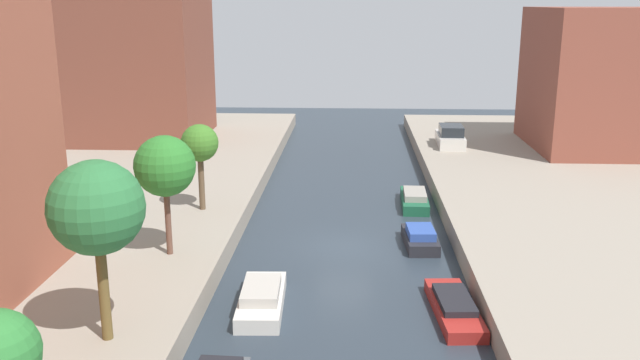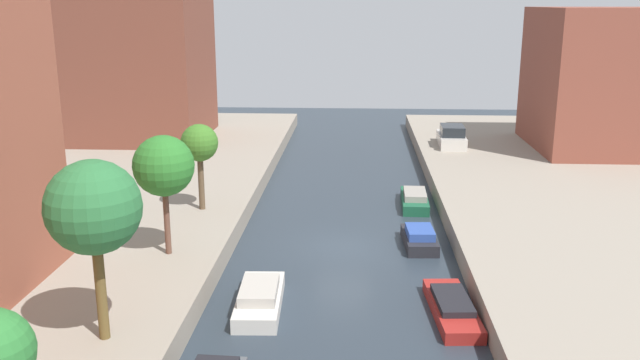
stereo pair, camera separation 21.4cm
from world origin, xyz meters
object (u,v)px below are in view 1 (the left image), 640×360
Objects in this scene: street_tree_2 at (165,167)px; moored_boat_right_3 at (420,238)px; moored_boat_right_4 at (414,199)px; moored_boat_right_2 at (454,307)px; parked_car at (450,137)px; moored_boat_left_2 at (262,298)px; street_tree_1 at (96,209)px; apartment_tower_far at (131,11)px; street_tree_3 at (200,144)px; low_block_right at (609,79)px.

street_tree_2 is 12.19m from moored_boat_right_3.
moored_boat_right_3 is 0.79× the size of moored_boat_right_4.
moored_boat_right_2 is 7.15m from moored_boat_right_3.
parked_car is 18.47m from moored_boat_right_3.
street_tree_2 is at bearing 145.73° from moored_boat_left_2.
moored_boat_right_3 is (10.64, 4.13, -4.30)m from street_tree_2.
street_tree_1 reaches higher than moored_boat_right_4.
street_tree_1 is (8.88, -31.50, -5.19)m from apartment_tower_far.
parked_car is at bearing 47.98° from street_tree_3.
street_tree_1 is at bearing -90.00° from street_tree_2.
street_tree_2 is 15.76m from moored_boat_right_4.
street_tree_3 is (-25.12, -16.02, -1.53)m from low_block_right.
low_block_right is 19.17m from moored_boat_right_4.
low_block_right is 33.08m from moored_boat_left_2.
moored_boat_right_2 is (-3.23, -25.16, -1.33)m from parked_car.
moored_boat_right_4 is at bearing -140.62° from low_block_right.
low_block_right is at bearing 39.38° from moored_boat_right_4.
parked_car is 27.05m from moored_boat_left_2.
moored_boat_right_4 is (-14.20, -11.66, -5.45)m from low_block_right.
moored_boat_right_2 is at bearing -53.66° from apartment_tower_far.
apartment_tower_far is at bearing 176.42° from low_block_right.
street_tree_3 is 0.99× the size of moored_boat_left_2.
apartment_tower_far reaches higher than moored_boat_right_4.
moored_boat_left_2 is at bearing -132.99° from moored_boat_right_3.
moored_boat_right_2 is (20.08, -27.30, -10.07)m from apartment_tower_far.
street_tree_3 is 0.93× the size of moored_boat_right_2.
street_tree_3 is at bearing -158.20° from moored_boat_right_4.
parked_car reaches higher than moored_boat_right_2.
apartment_tower_far reaches higher than moored_boat_right_3.
low_block_right is at bearing 32.53° from street_tree_3.
apartment_tower_far is 4.46× the size of moored_boat_right_4.
moored_boat_right_4 is (10.92, 4.37, -3.92)m from street_tree_3.
moored_boat_right_2 is (11.20, -9.14, -4.00)m from street_tree_3.
street_tree_2 reaches higher than moored_boat_right_4.
street_tree_1 reaches higher than moored_boat_right_3.
moored_boat_right_2 is 1.10× the size of moored_boat_right_4.
moored_boat_right_4 is at bearing 91.21° from moored_boat_right_2.
low_block_right is 2.26× the size of moored_boat_right_2.
street_tree_1 is 1.34× the size of moored_boat_right_4.
moored_boat_right_2 is at bearing -14.98° from street_tree_2.
low_block_right reaches higher than street_tree_3.
moored_boat_right_3 is at bearing -128.75° from low_block_right.
street_tree_3 is (0.00, 13.35, -0.87)m from street_tree_1.
street_tree_1 is 32.91m from parked_car.
moored_boat_right_3 is (-0.57, 7.12, 0.09)m from moored_boat_right_2.
street_tree_2 is 12.40m from moored_boat_right_2.
moored_boat_right_3 is at bearing 21.21° from street_tree_2.
apartment_tower_far is 1.80× the size of low_block_right.
parked_car reaches higher than moored_boat_right_4.
apartment_tower_far reaches higher than street_tree_3.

